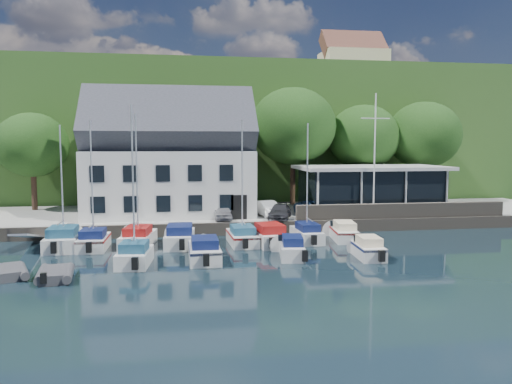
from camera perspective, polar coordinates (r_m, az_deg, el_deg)
ground at (r=28.85m, az=4.06°, el=-8.74°), size 180.00×180.00×0.00m
quay at (r=45.66m, az=-0.84°, el=-2.80°), size 60.00×13.00×1.00m
quay_face at (r=39.31m, az=0.48°, el=-4.15°), size 60.00×0.30×1.00m
hillside at (r=89.47m, az=-4.84°, el=6.07°), size 160.00×75.00×16.00m
field_patch at (r=98.70m, az=-0.49°, el=10.77°), size 50.00×30.00×0.30m
farmhouse at (r=85.14m, az=11.01°, el=14.20°), size 10.40×7.00×8.20m
harbor_building at (r=43.79m, az=-9.79°, el=3.14°), size 14.40×8.20×8.70m
club_pavilion at (r=46.75m, az=12.89°, el=0.41°), size 13.20×7.20×4.10m
seawall at (r=43.10m, az=16.35°, el=-2.04°), size 18.00×0.50×1.20m
gangway at (r=38.32m, az=-24.26°, el=-5.65°), size 1.20×6.00×1.40m
car_silver at (r=40.60m, az=-3.77°, el=-2.30°), size 1.57×3.52×1.18m
car_white at (r=42.16m, az=1.34°, el=-1.91°), size 2.13×4.14×1.30m
car_dgrey at (r=40.90m, az=2.75°, el=-2.24°), size 2.82×4.36×1.17m
car_blue at (r=42.75m, az=6.73°, el=-1.81°), size 2.42×4.20×1.35m
flagpole at (r=42.38m, az=13.39°, el=4.04°), size 2.46×0.20×10.23m
tree_0 at (r=50.39m, az=-24.14°, el=3.20°), size 6.56×6.56×8.97m
tree_1 at (r=50.00m, az=-15.15°, el=4.32°), size 7.64×7.64×10.45m
tree_2 at (r=48.92m, az=-3.99°, el=4.08°), size 7.16×7.16×9.78m
tree_3 at (r=50.38m, az=4.24°, el=5.23°), size 8.58×8.58×11.73m
tree_4 at (r=52.95m, az=12.16°, el=4.27°), size 7.41×7.41×10.13m
tree_5 at (r=55.07m, az=18.56°, el=4.33°), size 7.67×7.67×10.48m
boat_r1_0 at (r=35.96m, az=-21.33°, el=1.30°), size 2.52×6.42×9.39m
boat_r1_1 at (r=35.13m, az=-18.23°, el=0.64°), size 2.03×5.17×8.57m
boat_r1_2 at (r=35.33m, az=-13.45°, el=0.94°), size 2.95×6.46×8.75m
boat_r1_3 at (r=35.40m, az=-8.70°, el=-4.87°), size 2.50×6.46×1.51m
boat_r1_4 at (r=35.05m, az=-1.59°, el=0.68°), size 2.19×6.06×8.30m
boat_r1_5 at (r=35.41m, az=1.53°, el=-4.80°), size 2.76×6.34×1.52m
boat_r1_6 at (r=36.32m, az=5.88°, el=0.99°), size 1.90×5.91×8.50m
boat_r1_7 at (r=37.69m, az=9.97°, el=-4.35°), size 2.47×6.03×1.40m
boat_r2_1 at (r=29.79m, az=-13.86°, el=0.09°), size 2.39×5.13×8.73m
boat_r2_2 at (r=30.82m, az=-5.92°, el=-6.45°), size 2.04×5.96×1.45m
boat_r2_3 at (r=31.67m, az=4.10°, el=-6.18°), size 2.42×5.63×1.37m
boat_r2_4 at (r=32.16m, az=12.64°, el=-6.12°), size 1.98×5.02×1.38m
dinghy_0 at (r=30.08m, az=-26.34°, el=-8.01°), size 2.83×3.54×0.72m
dinghy_1 at (r=28.53m, az=-21.97°, el=-8.54°), size 2.31×3.38×0.73m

